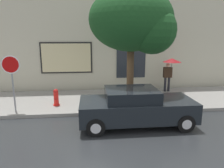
{
  "coord_description": "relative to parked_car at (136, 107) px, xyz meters",
  "views": [
    {
      "loc": [
        -0.28,
        -7.51,
        3.31
      ],
      "look_at": [
        0.7,
        1.8,
        1.2
      ],
      "focal_mm": 33.8,
      "sensor_mm": 36.0,
      "label": 1
    }
  ],
  "objects": [
    {
      "name": "street_tree",
      "position": [
        0.25,
        1.57,
        3.2
      ],
      "size": [
        3.59,
        3.05,
        5.21
      ],
      "color": "#4C3823",
      "rests_on": "sidewalk"
    },
    {
      "name": "ground_plane",
      "position": [
        -1.41,
        0.05,
        -0.71
      ],
      "size": [
        60.0,
        60.0,
        0.0
      ],
      "primitive_type": "plane",
      "color": "#282B2D"
    },
    {
      "name": "sidewalk",
      "position": [
        -1.41,
        3.05,
        -0.63
      ],
      "size": [
        20.0,
        4.0,
        0.15
      ],
      "primitive_type": "cube",
      "color": "gray",
      "rests_on": "ground"
    },
    {
      "name": "parked_car",
      "position": [
        0.0,
        0.0,
        0.0
      ],
      "size": [
        4.27,
        1.89,
        1.41
      ],
      "color": "black",
      "rests_on": "ground"
    },
    {
      "name": "stop_sign",
      "position": [
        -4.94,
        1.57,
        1.15
      ],
      "size": [
        0.76,
        0.1,
        2.42
      ],
      "color": "gray",
      "rests_on": "sidewalk"
    },
    {
      "name": "pedestrian_with_umbrella",
      "position": [
        2.94,
        4.21,
        1.01
      ],
      "size": [
        1.05,
        1.05,
        1.95
      ],
      "color": "black",
      "rests_on": "sidewalk"
    },
    {
      "name": "building_facade",
      "position": [
        -1.42,
        5.55,
        2.78
      ],
      "size": [
        20.0,
        0.67,
        7.0
      ],
      "color": "beige",
      "rests_on": "ground"
    },
    {
      "name": "fire_hydrant",
      "position": [
        -3.3,
        2.21,
        -0.17
      ],
      "size": [
        0.3,
        0.44,
        0.8
      ],
      "color": "red",
      "rests_on": "sidewalk"
    }
  ]
}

